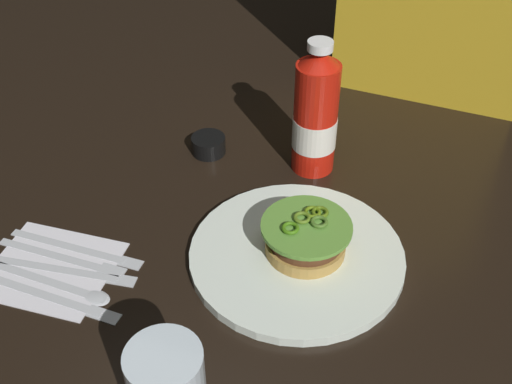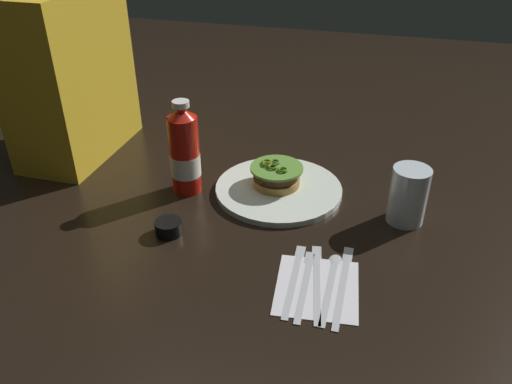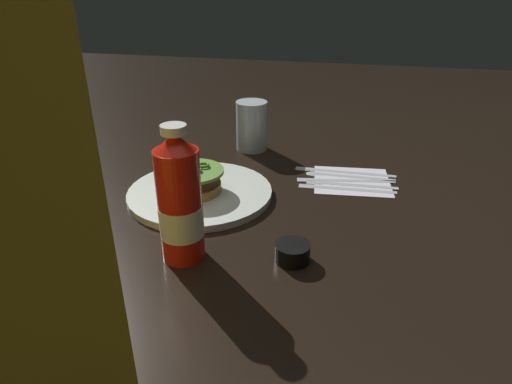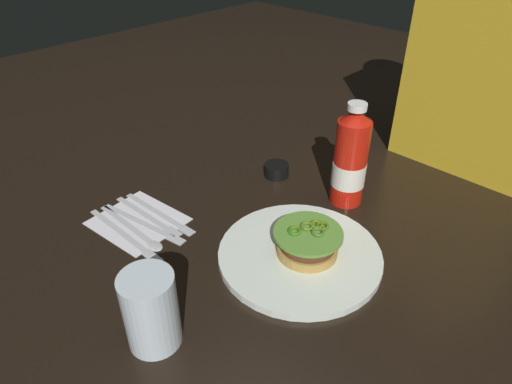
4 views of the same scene
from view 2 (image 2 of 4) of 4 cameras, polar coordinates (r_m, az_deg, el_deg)
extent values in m
plane|color=black|center=(1.14, 3.22, -1.02)|extent=(3.00, 3.00, 0.00)
cylinder|color=white|center=(1.17, 2.54, 0.30)|extent=(0.29, 0.29, 0.01)
cylinder|color=#B28741|center=(1.17, 2.28, 1.23)|extent=(0.11, 0.11, 0.02)
cylinder|color=#512D19|center=(1.17, 2.29, 1.95)|extent=(0.10, 0.10, 0.02)
cylinder|color=red|center=(1.16, 2.31, 2.43)|extent=(0.09, 0.09, 0.01)
cylinder|color=#5C9235|center=(1.16, 2.31, 2.69)|extent=(0.12, 0.12, 0.01)
torus|color=#587813|center=(1.16, 1.25, 3.14)|extent=(0.02, 0.02, 0.01)
torus|color=#3F7812|center=(1.14, 3.01, 2.50)|extent=(0.02, 0.02, 0.01)
torus|color=#476E24|center=(1.17, 2.13, 3.36)|extent=(0.02, 0.02, 0.01)
torus|color=#4E6C14|center=(1.17, 1.19, 3.37)|extent=(0.02, 0.02, 0.01)
torus|color=#55751D|center=(1.15, 1.89, 2.83)|extent=(0.02, 0.02, 0.01)
cylinder|color=red|center=(1.15, -7.94, 4.10)|extent=(0.07, 0.07, 0.18)
cone|color=red|center=(1.11, -8.32, 8.79)|extent=(0.06, 0.06, 0.02)
cylinder|color=white|center=(1.10, -8.40, 9.68)|extent=(0.04, 0.04, 0.01)
cylinder|color=white|center=(1.16, -7.85, 3.07)|extent=(0.07, 0.07, 0.05)
cylinder|color=silver|center=(1.09, 16.60, -0.36)|extent=(0.08, 0.08, 0.12)
cylinder|color=black|center=(1.05, -9.71, -3.90)|extent=(0.06, 0.06, 0.03)
cube|color=white|center=(0.92, 6.82, -10.48)|extent=(0.17, 0.16, 0.00)
cube|color=silver|center=(0.92, 9.56, -10.56)|extent=(0.20, 0.01, 0.00)
cube|color=silver|center=(0.99, 10.11, -7.34)|extent=(0.08, 0.02, 0.00)
cube|color=silver|center=(0.92, 8.19, -10.45)|extent=(0.19, 0.01, 0.00)
ellipsoid|color=silver|center=(0.98, 8.84, -7.40)|extent=(0.04, 0.03, 0.00)
cube|color=silver|center=(0.92, 6.83, -10.33)|extent=(0.19, 0.04, 0.00)
cube|color=silver|center=(0.98, 6.80, -7.29)|extent=(0.08, 0.03, 0.00)
cube|color=silver|center=(0.92, 5.47, -10.21)|extent=(0.19, 0.02, 0.00)
cube|color=silver|center=(0.98, 6.12, -7.18)|extent=(0.04, 0.02, 0.00)
cube|color=silver|center=(0.92, 4.11, -10.08)|extent=(0.18, 0.02, 0.00)
cube|color=silver|center=(0.98, 4.77, -7.28)|extent=(0.08, 0.02, 0.00)
cube|color=gold|center=(1.36, -20.11, 12.16)|extent=(0.33, 0.18, 0.41)
camera|label=1|loc=(1.22, 37.70, 26.53)|focal=45.28mm
camera|label=3|loc=(1.21, -39.84, 14.63)|focal=31.00mm
camera|label=4|loc=(1.38, 30.12, 25.35)|focal=32.18mm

